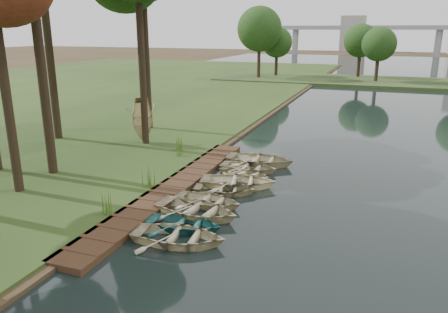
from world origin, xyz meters
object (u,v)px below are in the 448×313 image
(boardwalk, at_px, (173,188))
(rowboat_1, at_px, (184,222))
(rowboat_2, at_px, (196,208))
(rowboat_0, at_px, (179,234))
(stored_rowboat, at_px, (143,138))

(boardwalk, relative_size, rowboat_1, 5.24)
(boardwalk, distance_m, rowboat_2, 3.38)
(boardwalk, bearing_deg, rowboat_0, -61.02)
(rowboat_0, relative_size, rowboat_2, 0.94)
(boardwalk, height_order, rowboat_2, rowboat_2)
(boardwalk, xyz_separation_m, stored_rowboat, (-5.67, 6.82, 0.47))
(rowboat_0, distance_m, rowboat_2, 2.45)
(boardwalk, height_order, rowboat_0, rowboat_0)
(stored_rowboat, bearing_deg, rowboat_2, -104.71)
(boardwalk, xyz_separation_m, rowboat_1, (2.36, -3.74, 0.22))
(rowboat_1, relative_size, rowboat_2, 0.82)
(boardwalk, bearing_deg, rowboat_2, -46.13)
(rowboat_2, bearing_deg, rowboat_1, -171.93)
(rowboat_2, bearing_deg, boardwalk, 50.71)
(rowboat_1, relative_size, stored_rowboat, 1.00)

